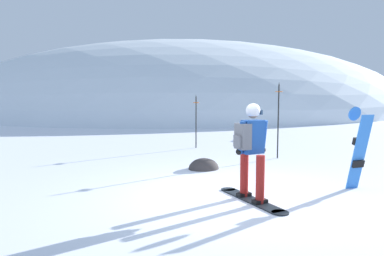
{
  "coord_description": "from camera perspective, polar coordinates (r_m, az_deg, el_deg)",
  "views": [
    {
      "loc": [
        -3.01,
        -6.25,
        1.96
      ],
      "look_at": [
        0.05,
        2.67,
        1.0
      ],
      "focal_mm": 36.09,
      "sensor_mm": 36.0,
      "label": 1
    }
  ],
  "objects": [
    {
      "name": "ridge_peak_main",
      "position": [
        37.76,
        -1.08,
        2.85
      ],
      "size": [
        41.44,
        37.3,
        12.61
      ],
      "color": "silver",
      "rests_on": "ground"
    },
    {
      "name": "snowboarder_main",
      "position": [
        6.77,
        8.7,
        -3.12
      ],
      "size": [
        0.64,
        1.83,
        1.71
      ],
      "color": "black",
      "rests_on": "ground"
    },
    {
      "name": "rock_small",
      "position": [
        9.52,
        1.75,
        -6.07
      ],
      "size": [
        0.76,
        0.65,
        0.53
      ],
      "color": "#383333",
      "rests_on": "ground"
    },
    {
      "name": "piste_marker_near",
      "position": [
        12.75,
        0.6,
        1.56
      ],
      "size": [
        0.2,
        0.2,
        1.77
      ],
      "color": "black",
      "rests_on": "ground"
    },
    {
      "name": "ground_plane",
      "position": [
        7.21,
        6.59,
        -10.01
      ],
      "size": [
        300.0,
        300.0,
        0.0
      ],
      "primitive_type": "plane",
      "color": "white"
    },
    {
      "name": "spare_snowboard",
      "position": [
        8.09,
        23.41,
        -2.76
      ],
      "size": [
        0.28,
        0.4,
        1.62
      ],
      "color": "blue",
      "rests_on": "ground"
    },
    {
      "name": "rock_mid",
      "position": [
        14.82,
        7.65,
        -1.83
      ],
      "size": [
        0.56,
        0.48,
        0.39
      ],
      "color": "#383333",
      "rests_on": "ground"
    },
    {
      "name": "piste_marker_far",
      "position": [
        11.08,
        12.64,
        1.82
      ],
      "size": [
        0.2,
        0.2,
        2.14
      ],
      "color": "black",
      "rests_on": "ground"
    }
  ]
}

